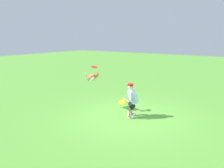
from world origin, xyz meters
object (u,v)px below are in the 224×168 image
object	(u,v)px
frisbee_held	(122,102)
frisbee_flying	(94,67)
dog	(92,77)
person	(132,99)

from	to	relation	value
frisbee_held	frisbee_flying	bearing A→B (deg)	-3.06
dog	frisbee_flying	distance (m)	0.51
person	dog	xyz separation A→B (m)	(1.83, 0.14, 0.68)
person	frisbee_flying	bearing A→B (deg)	-6.86
person	frisbee_flying	world-z (taller)	frisbee_flying
dog	frisbee_flying	world-z (taller)	frisbee_flying
dog	frisbee_flying	size ratio (longest dim) A/B	3.81
person	frisbee_flying	size ratio (longest dim) A/B	4.96
frisbee_flying	frisbee_held	bearing A→B (deg)	176.94
dog	frisbee_held	distance (m)	1.78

